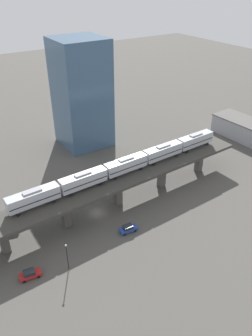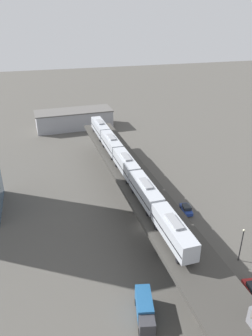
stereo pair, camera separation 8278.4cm
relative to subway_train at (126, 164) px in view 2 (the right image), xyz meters
The scene contains 7 objects.
ground_plane 14.52m from the subway_train, 80.35° to the right, with size 400.00×400.00×0.00m, color #4C4944.
elevated_viaduct 10.97m from the subway_train, 80.49° to the right, with size 11.17×92.21×7.83m.
subway_train is the anchor object (origin of this frame).
street_car_blue 16.92m from the subway_train, 30.94° to the right, with size 2.33×4.57×1.89m.
delivery_truck 32.80m from the subway_train, 100.37° to the right, with size 3.64×7.50×3.20m.
street_lamp 28.82m from the subway_train, 58.47° to the right, with size 0.44×0.44×6.94m.
warehouse_building 57.60m from the subway_train, 94.72° to the left, with size 28.97×11.40×6.80m.
Camera 2 is at (-19.03, -53.01, 41.70)m, focal length 35.00 mm.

